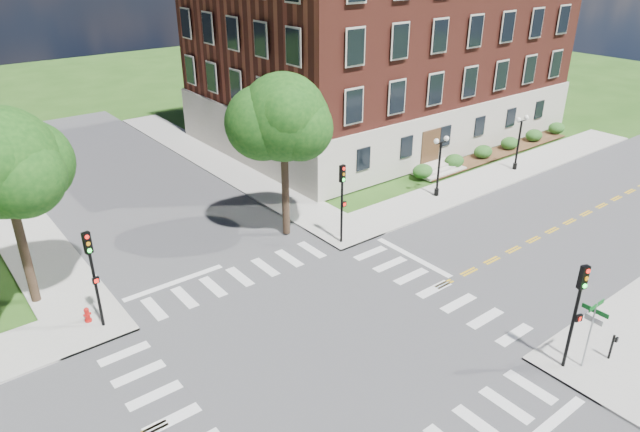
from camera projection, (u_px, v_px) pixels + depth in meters
ground at (324, 344)px, 25.17m from camera, size 160.00×160.00×0.00m
road_ew at (324, 344)px, 25.17m from camera, size 90.00×12.00×0.01m
road_ns at (324, 344)px, 25.17m from camera, size 12.00×90.00×0.01m
sidewalk_ne at (356, 169)px, 44.63m from camera, size 34.00×34.00×0.12m
crosswalk_east at (434, 289)px, 29.18m from camera, size 2.20×10.20×0.02m
stop_bar_east at (413, 257)px, 32.20m from camera, size 0.40×5.50×0.00m
main_building at (382, 40)px, 50.58m from camera, size 30.60×22.40×16.50m
shrub_row at (496, 155)px, 47.88m from camera, size 18.00×2.00×1.30m
tree_c at (2, 163)px, 25.05m from camera, size 5.03×5.03×9.71m
tree_d at (283, 118)px, 31.63m from camera, size 4.97×4.97×9.68m
traffic_signal_se at (577, 304)px, 22.39m from camera, size 0.37×0.44×4.80m
traffic_signal_ne at (342, 194)px, 32.30m from camera, size 0.34×0.38×4.80m
traffic_signal_nw at (92, 268)px, 24.93m from camera, size 0.36×0.41×4.80m
twin_lamp_west at (439, 163)px, 38.82m from camera, size 1.36×0.36×4.23m
twin_lamp_east at (519, 140)px, 43.50m from camera, size 1.36×0.36×4.23m
street_sign_pole at (592, 322)px, 22.78m from camera, size 1.10×1.10×3.10m
push_button_post at (612, 346)px, 23.84m from camera, size 0.14×0.21×1.20m
fire_hydrant at (87, 315)px, 26.37m from camera, size 0.35×0.35×0.75m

